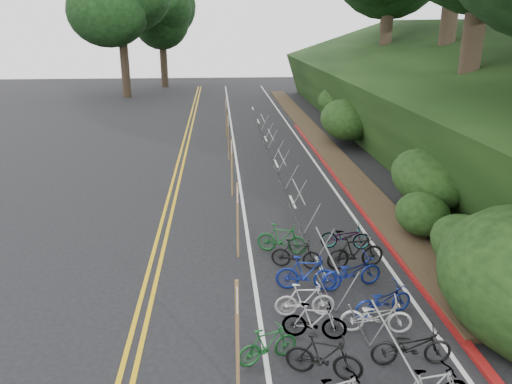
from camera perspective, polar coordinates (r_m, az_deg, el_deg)
ground at (r=11.87m, az=-4.04°, el=-18.19°), size 120.00×120.00×0.00m
road_markings at (r=20.84m, az=-2.56°, el=-1.20°), size 7.47×80.00×0.01m
red_curb at (r=23.31m, az=9.83°, el=0.85°), size 0.25×28.00×0.10m
embankment at (r=31.63m, az=20.02°, el=9.41°), size 14.30×48.14×9.11m
bike_rack_front at (r=10.76m, az=15.52°, el=-17.55°), size 1.15×3.14×1.19m
bike_racks_rest at (r=23.52m, az=2.95°, el=3.32°), size 1.14×23.00×1.17m
signpost_near at (r=10.06m, az=-2.15°, el=-15.53°), size 0.08×0.40×2.56m
signposts_rest at (r=24.17m, az=-3.00°, el=5.15°), size 0.08×18.40×2.50m
bike_front at (r=11.44m, az=1.34°, el=-17.03°), size 0.89×1.49×0.87m
bike_valet at (r=12.86m, az=10.47°, el=-12.67°), size 3.25×10.20×1.10m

